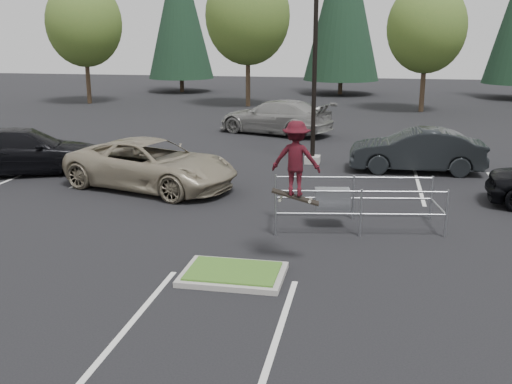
% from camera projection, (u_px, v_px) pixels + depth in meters
% --- Properties ---
extents(ground, '(120.00, 120.00, 0.00)m').
position_uv_depth(ground, '(233.00, 277.00, 12.98)').
color(ground, black).
rests_on(ground, ground).
extents(grass_median, '(2.20, 1.60, 0.16)m').
position_uv_depth(grass_median, '(233.00, 274.00, 12.96)').
color(grass_median, '#9A9690').
rests_on(grass_median, ground).
extents(stall_lines, '(22.62, 17.60, 0.01)m').
position_uv_depth(stall_lines, '(235.00, 200.00, 18.94)').
color(stall_lines, silver).
rests_on(stall_lines, ground).
extents(light_pole, '(0.70, 0.60, 10.12)m').
position_uv_depth(light_pole, '(315.00, 48.00, 23.09)').
color(light_pole, '#9A9690').
rests_on(light_pole, ground).
extents(decid_a, '(5.44, 5.44, 8.91)m').
position_uv_depth(decid_a, '(84.00, 26.00, 43.33)').
color(decid_a, '#38281C').
rests_on(decid_a, ground).
extents(decid_b, '(5.89, 5.89, 9.64)m').
position_uv_depth(decid_b, '(248.00, 19.00, 41.48)').
color(decid_b, '#38281C').
rests_on(decid_b, ground).
extents(decid_c, '(5.12, 5.12, 8.38)m').
position_uv_depth(decid_c, '(426.00, 30.00, 38.81)').
color(decid_c, '#38281C').
rests_on(decid_c, ground).
extents(conif_a, '(5.72, 5.72, 13.00)m').
position_uv_depth(conif_a, '(180.00, 9.00, 51.66)').
color(conif_a, '#38281C').
rests_on(conif_a, ground).
extents(cart_corral, '(4.64, 2.28, 1.26)m').
position_uv_depth(cart_corral, '(338.00, 199.00, 16.12)').
color(cart_corral, '#96999F').
rests_on(cart_corral, ground).
extents(skateboarder, '(1.09, 0.64, 1.87)m').
position_uv_depth(skateboarder, '(296.00, 159.00, 13.07)').
color(skateboarder, black).
rests_on(skateboarder, ground).
extents(car_l_tan, '(6.51, 4.33, 1.66)m').
position_uv_depth(car_l_tan, '(150.00, 164.00, 20.23)').
color(car_l_tan, gray).
rests_on(car_l_tan, ground).
extents(car_l_black, '(6.29, 4.51, 1.69)m').
position_uv_depth(car_l_black, '(22.00, 151.00, 22.34)').
color(car_l_black, black).
rests_on(car_l_black, ground).
extents(car_r_charc, '(5.04, 1.93, 1.64)m').
position_uv_depth(car_r_charc, '(416.00, 150.00, 22.60)').
color(car_r_charc, black).
rests_on(car_r_charc, ground).
extents(car_far_silver, '(6.56, 4.42, 1.76)m').
position_uv_depth(car_far_silver, '(277.00, 117.00, 31.06)').
color(car_far_silver, '#969591').
rests_on(car_far_silver, ground).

